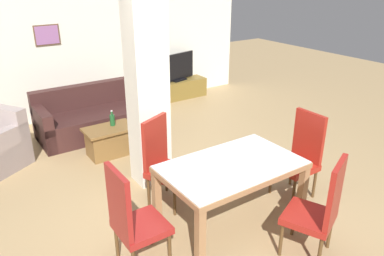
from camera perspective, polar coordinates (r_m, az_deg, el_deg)
The scene contains 13 objects.
ground_plane at distance 4.44m, azimuth 5.67°, elevation -14.16°, with size 18.00×18.00×0.00m, color #A08358.
back_wall at distance 7.59m, azimuth -16.19°, elevation 12.07°, with size 7.20×0.09×2.70m.
divider_pillar at distance 4.74m, azimuth -6.85°, elevation 6.59°, with size 0.45×0.37×2.70m.
dining_table at distance 4.11m, azimuth 6.00°, elevation -7.45°, with size 1.51×0.92×0.77m.
dining_chair_far_left at distance 4.52m, azimuth -4.41°, elevation -4.89°, with size 0.61×0.61×1.09m.
dining_chair_head_left at distance 3.59m, azimuth -9.15°, elevation -13.33°, with size 0.46×0.46×1.09m.
dining_chair_near_right at distance 3.87m, azimuth 18.91°, elevation -11.44°, with size 0.60×0.60×1.09m.
dining_chair_head_right at distance 4.85m, azimuth 16.23°, elevation -3.79°, with size 0.46×0.46×1.09m.
sofa at distance 6.76m, azimuth -14.65°, elevation 1.52°, with size 1.91×0.88×0.82m.
coffee_table at distance 5.94m, azimuth -12.32°, elevation -1.90°, with size 0.76×0.48×0.45m.
bottle at distance 5.90m, azimuth -12.05°, elevation 1.24°, with size 0.08×0.08×0.24m.
tv_stand at distance 8.43m, azimuth -2.05°, elevation 5.93°, with size 1.27×0.40×0.41m.
tv_screen at distance 8.29m, azimuth -2.09°, elevation 9.21°, with size 0.87×0.28×0.60m.
Camera 1 is at (-2.33, -2.67, 2.67)m, focal length 35.00 mm.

